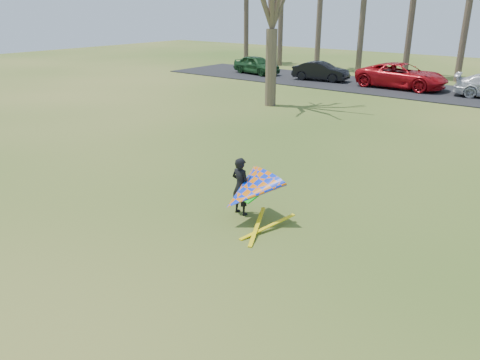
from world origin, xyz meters
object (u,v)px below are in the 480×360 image
Objects in this scene: car_1 at (321,71)px; kite_flyer at (248,191)px; car_0 at (257,65)px; car_2 at (402,76)px.

kite_flyer is (10.38, -22.72, 0.10)m from car_1.
car_0 is 1.80× the size of kite_flyer.
car_0 is 11.95m from car_2.
car_0 is 1.03× the size of car_1.
car_2 is (5.98, 0.40, 0.15)m from car_1.
car_0 is 27.95m from kite_flyer.
car_2 is at bearing -93.66° from car_1.
car_0 is at bearing 125.76° from kite_flyer.
kite_flyer reaches higher than car_2.
car_2 reaches higher than car_0.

